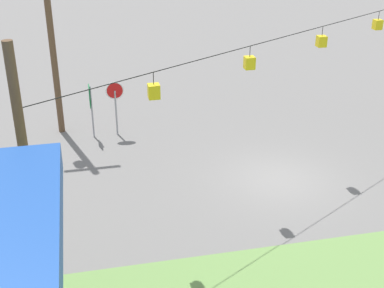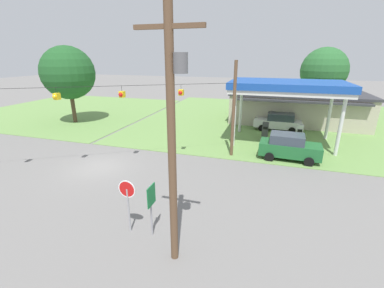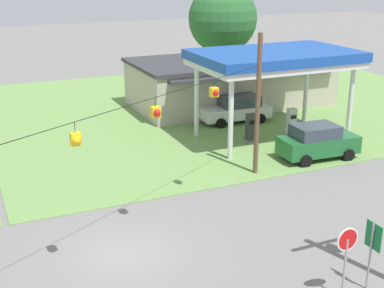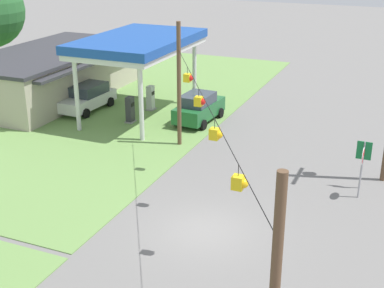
{
  "view_description": "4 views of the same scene",
  "coord_description": "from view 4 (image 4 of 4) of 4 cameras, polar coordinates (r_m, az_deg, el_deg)",
  "views": [
    {
      "loc": [
        7.05,
        16.81,
        10.07
      ],
      "look_at": [
        3.73,
        1.62,
        2.64
      ],
      "focal_mm": 50.0,
      "sensor_mm": 36.0,
      "label": 1
    },
    {
      "loc": [
        11.12,
        -13.87,
        7.44
      ],
      "look_at": [
        5.78,
        3.36,
        1.21
      ],
      "focal_mm": 24.0,
      "sensor_mm": 36.0,
      "label": 2
    },
    {
      "loc": [
        -4.8,
        -17.08,
        10.29
      ],
      "look_at": [
        4.57,
        4.13,
        2.4
      ],
      "focal_mm": 50.0,
      "sensor_mm": 36.0,
      "label": 3
    },
    {
      "loc": [
        -18.07,
        -7.12,
        11.51
      ],
      "look_at": [
        3.94,
        2.26,
        2.11
      ],
      "focal_mm": 50.0,
      "sensor_mm": 36.0,
      "label": 4
    }
  ],
  "objects": [
    {
      "name": "gas_station_store",
      "position": [
        41.83,
        -14.81,
        7.27
      ],
      "size": [
        14.74,
        8.08,
        3.51
      ],
      "color": "#B2A893",
      "rests_on": "ground"
    },
    {
      "name": "car_at_pumps_front",
      "position": [
        34.9,
        0.72,
        3.91
      ],
      "size": [
        4.45,
        2.3,
        1.95
      ],
      "rotation": [
        0.0,
        0.0,
        -0.06
      ],
      "color": "#1E602D",
      "rests_on": "ground"
    },
    {
      "name": "gas_station_canopy",
      "position": [
        35.28,
        -5.73,
        10.52
      ],
      "size": [
        9.44,
        5.88,
        5.41
      ],
      "color": "silver",
      "rests_on": "ground"
    },
    {
      "name": "fuel_pump_near",
      "position": [
        35.05,
        -6.62,
        3.57
      ],
      "size": [
        0.71,
        0.56,
        1.75
      ],
      "color": "gray",
      "rests_on": "ground"
    },
    {
      "name": "ground_plane",
      "position": [
        22.57,
        1.37,
        -9.21
      ],
      "size": [
        160.0,
        160.0,
        0.0
      ],
      "primitive_type": "plane",
      "color": "slate"
    },
    {
      "name": "route_sign",
      "position": [
        26.71,
        17.82,
        -1.16
      ],
      "size": [
        0.1,
        0.7,
        2.4
      ],
      "color": "gray",
      "rests_on": "ground"
    },
    {
      "name": "stop_sign_roadside",
      "position": [
        25.66,
        17.7,
        -1.82
      ],
      "size": [
        0.8,
        0.08,
        2.5
      ],
      "rotation": [
        0.0,
        0.0,
        3.14
      ],
      "color": "#99999E",
      "rests_on": "ground"
    },
    {
      "name": "car_at_pumps_rear",
      "position": [
        38.07,
        -11.09,
        4.91
      ],
      "size": [
        4.8,
        2.26,
        1.82
      ],
      "rotation": [
        0.0,
        0.0,
        3.1
      ],
      "color": "white",
      "rests_on": "ground"
    },
    {
      "name": "signal_span_gantry",
      "position": [
        20.84,
        1.5,
        0.13
      ],
      "size": [
        17.26,
        10.24,
        7.16
      ],
      "color": "brown",
      "rests_on": "ground"
    },
    {
      "name": "grass_verge_station_corner",
      "position": [
        42.57,
        -14.29,
        5.12
      ],
      "size": [
        36.0,
        28.0,
        0.04
      ],
      "primitive_type": "cube",
      "color": "#6B934C",
      "rests_on": "ground"
    },
    {
      "name": "fuel_pump_far",
      "position": [
        37.48,
        -4.44,
        4.83
      ],
      "size": [
        0.71,
        0.56,
        1.75
      ],
      "color": "gray",
      "rests_on": "ground"
    }
  ]
}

